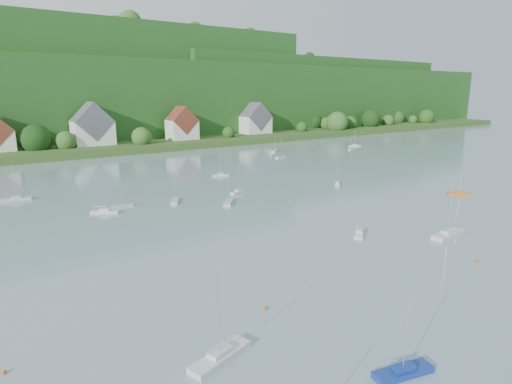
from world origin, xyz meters
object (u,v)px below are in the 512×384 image
at_px(near_sailboat_5, 459,194).
at_px(near_sailboat_6, 220,356).
at_px(near_sailboat_3, 359,233).
at_px(near_sailboat_4, 448,234).
at_px(near_sailboat_1, 403,371).

xyz_separation_m(near_sailboat_5, near_sailboat_6, (-82.32, -23.25, 0.06)).
distance_m(near_sailboat_5, near_sailboat_6, 85.54).
height_order(near_sailboat_3, near_sailboat_4, near_sailboat_4).
bearing_deg(near_sailboat_4, near_sailboat_6, -175.62).
bearing_deg(near_sailboat_1, near_sailboat_6, 151.83).
relative_size(near_sailboat_3, near_sailboat_6, 0.80).
bearing_deg(near_sailboat_1, near_sailboat_4, 40.27).
xyz_separation_m(near_sailboat_3, near_sailboat_5, (43.23, 6.00, -0.00)).
bearing_deg(near_sailboat_4, near_sailboat_5, 22.88).
bearing_deg(near_sailboat_6, near_sailboat_5, -0.73).
bearing_deg(near_sailboat_5, near_sailboat_6, -116.53).
distance_m(near_sailboat_1, near_sailboat_6, 17.07).
height_order(near_sailboat_4, near_sailboat_6, near_sailboat_4).
xyz_separation_m(near_sailboat_4, near_sailboat_6, (-51.26, -7.53, -0.03)).
bearing_deg(near_sailboat_5, near_sailboat_4, -105.45).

